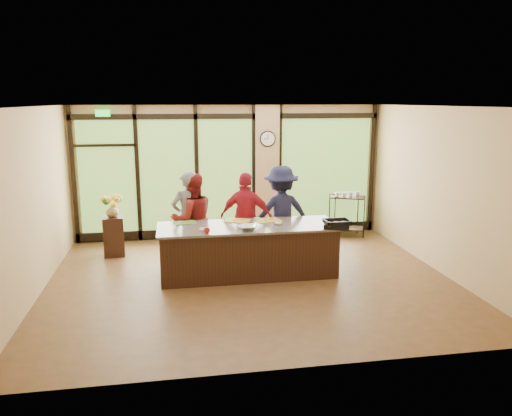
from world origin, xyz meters
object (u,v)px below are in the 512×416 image
object	(u,v)px
cook_left	(188,218)
flower_stand	(114,236)
bar_cart	(347,210)
cook_right	(281,213)
island_base	(248,251)
roasting_pan	(337,226)

from	to	relation	value
cook_left	flower_stand	xyz separation A→B (m)	(-1.48, 0.75, -0.50)
bar_cart	cook_right	bearing A→B (deg)	-120.30
cook_left	bar_cart	bearing A→B (deg)	-179.97
cook_right	flower_stand	xyz separation A→B (m)	(-3.29, 0.79, -0.53)
island_base	roasting_pan	size ratio (longest dim) A/B	7.15
cook_left	roasting_pan	distance (m)	2.83
island_base	cook_left	size ratio (longest dim) A/B	1.72
island_base	cook_left	world-z (taller)	cook_left
island_base	cook_right	bearing A→B (deg)	45.64
island_base	bar_cart	bearing A→B (deg)	39.76
flower_stand	bar_cart	world-z (taller)	bar_cart
roasting_pan	flower_stand	size ratio (longest dim) A/B	0.54
flower_stand	island_base	bearing A→B (deg)	-37.58
island_base	bar_cart	xyz separation A→B (m)	(2.64, 2.20, 0.19)
island_base	roasting_pan	distance (m)	1.65
cook_right	flower_stand	distance (m)	3.42
roasting_pan	bar_cart	world-z (taller)	bar_cart
island_base	cook_left	bearing A→B (deg)	140.94
flower_stand	bar_cart	bearing A→B (deg)	1.47
roasting_pan	flower_stand	distance (m)	4.53
flower_stand	cook_left	bearing A→B (deg)	-32.13
cook_right	bar_cart	bearing A→B (deg)	-149.59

